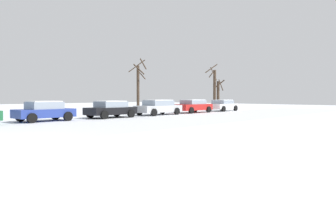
# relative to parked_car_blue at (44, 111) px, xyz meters

# --- Properties ---
(ground_plane) EXTENTS (120.00, 120.00, 0.00)m
(ground_plane) POSITION_rel_parked_car_blue_xyz_m (-5.23, -8.60, -0.71)
(ground_plane) COLOR white
(parked_car_blue) EXTENTS (3.90, 2.08, 1.39)m
(parked_car_blue) POSITION_rel_parked_car_blue_xyz_m (0.00, 0.00, 0.00)
(parked_car_blue) COLOR #283D93
(parked_car_blue) RESTS_ON ground
(parked_car_black) EXTENTS (4.05, 2.16, 1.35)m
(parked_car_black) POSITION_rel_parked_car_blue_xyz_m (5.26, -0.29, -0.01)
(parked_car_black) COLOR black
(parked_car_black) RESTS_ON ground
(parked_car_silver) EXTENTS (4.63, 2.18, 1.39)m
(parked_car_silver) POSITION_rel_parked_car_blue_xyz_m (10.52, -0.24, 0.01)
(parked_car_silver) COLOR silver
(parked_car_silver) RESTS_ON ground
(parked_car_red) EXTENTS (4.53, 2.10, 1.36)m
(parked_car_red) POSITION_rel_parked_car_blue_xyz_m (15.78, 0.01, -0.00)
(parked_car_red) COLOR red
(parked_car_red) RESTS_ON ground
(parked_car_white) EXTENTS (3.93, 2.18, 1.31)m
(parked_car_white) POSITION_rel_parked_car_blue_xyz_m (21.04, 0.01, -0.03)
(parked_car_white) COLOR white
(parked_car_white) RESTS_ON ground
(tree_far_right) EXTENTS (1.40, 1.30, 4.04)m
(tree_far_right) POSITION_rel_parked_car_blue_xyz_m (24.93, 3.40, 1.37)
(tree_far_right) COLOR #423326
(tree_far_right) RESTS_ON ground
(tree_far_mid) EXTENTS (2.01, 2.06, 5.51)m
(tree_far_mid) POSITION_rel_parked_car_blue_xyz_m (11.18, 3.36, 2.04)
(tree_far_mid) COLOR #423326
(tree_far_mid) RESTS_ON ground
(tree_far_left) EXTENTS (1.87, 1.59, 6.02)m
(tree_far_left) POSITION_rel_parked_car_blue_xyz_m (24.27, 3.56, 2.08)
(tree_far_left) COLOR #423326
(tree_far_left) RESTS_ON ground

